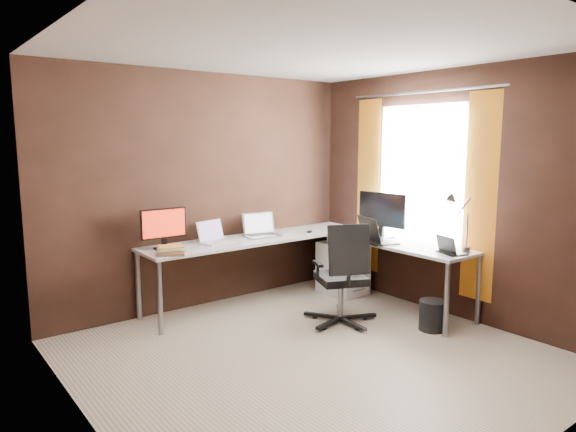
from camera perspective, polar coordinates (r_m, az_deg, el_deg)
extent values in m
cube|color=#C3B297|center=(4.46, 2.88, -15.30)|extent=(3.60, 3.60, 0.00)
cube|color=white|center=(4.14, 3.16, 18.24)|extent=(3.60, 3.60, 0.00)
cube|color=black|center=(5.59, -9.11, 2.79)|extent=(3.60, 0.00, 2.50)
cube|color=black|center=(3.01, 26.00, -2.95)|extent=(3.60, 0.00, 2.50)
cube|color=black|center=(3.25, -21.79, -1.88)|extent=(0.00, 3.60, 2.50)
cube|color=black|center=(5.46, 17.51, 2.35)|extent=(0.00, 3.60, 2.50)
cube|color=white|center=(5.63, 14.61, 4.70)|extent=(0.00, 1.00, 1.30)
cube|color=orange|center=(5.21, 20.58, 1.92)|extent=(0.01, 0.35, 2.00)
cube|color=orange|center=(6.09, 8.92, 3.26)|extent=(0.01, 0.35, 2.00)
cylinder|color=slate|center=(5.61, 14.69, 13.17)|extent=(0.02, 1.90, 0.02)
cube|color=silver|center=(5.66, -3.30, -2.52)|extent=(2.65, 0.60, 0.03)
cube|color=silver|center=(5.52, 12.28, -2.99)|extent=(0.60, 1.65, 0.03)
cylinder|color=slate|center=(4.93, -14.06, -8.85)|extent=(0.05, 0.05, 0.70)
cylinder|color=slate|center=(5.39, -16.31, -7.43)|extent=(0.05, 0.05, 0.70)
cylinder|color=slate|center=(4.95, 17.21, -8.90)|extent=(0.05, 0.05, 0.70)
cylinder|color=slate|center=(5.37, 20.44, -7.69)|extent=(0.05, 0.05, 0.70)
cylinder|color=slate|center=(6.72, 4.55, -3.93)|extent=(0.05, 0.05, 0.70)
cube|color=silver|center=(6.08, 6.11, -5.79)|extent=(0.42, 0.50, 0.60)
cube|color=black|center=(5.20, -13.49, -3.51)|extent=(0.21, 0.14, 0.01)
cube|color=black|center=(5.20, -13.59, -2.89)|extent=(0.05, 0.03, 0.09)
cube|color=black|center=(5.17, -13.67, -0.78)|extent=(0.46, 0.04, 0.30)
cube|color=red|center=(5.16, -13.60, -0.81)|extent=(0.43, 0.02, 0.27)
cube|color=black|center=(5.77, 10.45, -2.22)|extent=(0.17, 0.24, 0.01)
cube|color=black|center=(5.74, 10.35, -1.66)|extent=(0.04, 0.06, 0.10)
cube|color=black|center=(5.71, 10.41, 0.71)|extent=(0.09, 0.60, 0.37)
cube|color=#224AAA|center=(5.72, 10.50, 0.72)|extent=(0.07, 0.57, 0.34)
cube|color=silver|center=(5.41, -7.98, -2.87)|extent=(0.38, 0.30, 0.02)
cube|color=silver|center=(5.46, -8.65, -1.60)|extent=(0.34, 0.14, 0.21)
cube|color=#785F9D|center=(5.45, -8.60, -1.60)|extent=(0.30, 0.12, 0.18)
cube|color=silver|center=(5.71, -2.86, -2.20)|extent=(0.42, 0.33, 0.02)
cube|color=silver|center=(5.78, -3.30, -0.80)|extent=(0.39, 0.14, 0.24)
cube|color=silver|center=(5.77, -3.28, -0.81)|extent=(0.34, 0.11, 0.20)
cube|color=black|center=(5.48, 9.98, -2.77)|extent=(0.41, 0.49, 0.02)
cube|color=black|center=(5.40, 8.99, -1.44)|extent=(0.21, 0.42, 0.26)
cube|color=#172736|center=(5.41, 9.04, -1.44)|extent=(0.18, 0.36, 0.22)
cube|color=black|center=(5.10, 17.72, -3.91)|extent=(0.25, 0.30, 0.02)
cube|color=black|center=(5.04, 17.16, -3.01)|extent=(0.12, 0.26, 0.16)
cube|color=#C25760|center=(5.04, 17.21, -3.00)|extent=(0.10, 0.23, 0.14)
cube|color=#8F654D|center=(4.94, -12.89, -4.05)|extent=(0.33, 0.31, 0.03)
cube|color=gold|center=(4.94, -12.90, -3.77)|extent=(0.30, 0.27, 0.02)
cube|color=silver|center=(4.93, -12.90, -3.53)|extent=(0.30, 0.27, 0.02)
cube|color=gold|center=(4.93, -12.91, -3.34)|extent=(0.27, 0.24, 0.02)
ellipsoid|color=black|center=(5.06, -11.84, -3.66)|extent=(0.09, 0.06, 0.03)
ellipsoid|color=black|center=(5.91, 2.39, -1.75)|extent=(0.08, 0.06, 0.03)
cylinder|color=slate|center=(5.17, 19.17, -3.57)|extent=(0.08, 0.08, 0.06)
cylinder|color=slate|center=(5.14, 19.27, -1.56)|extent=(0.02, 0.02, 0.31)
cylinder|color=slate|center=(5.08, 18.80, 0.78)|extent=(0.02, 0.17, 0.23)
cone|color=slate|center=(5.07, 17.87, 1.68)|extent=(0.10, 0.12, 0.13)
cylinder|color=slate|center=(5.17, 5.85, -9.13)|extent=(0.06, 0.06, 0.36)
cube|color=black|center=(5.11, 5.89, -6.90)|extent=(0.57, 0.57, 0.08)
cube|color=black|center=(4.84, 6.80, -3.74)|extent=(0.41, 0.26, 0.48)
cylinder|color=black|center=(5.15, 15.75, -10.58)|extent=(0.27, 0.27, 0.29)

